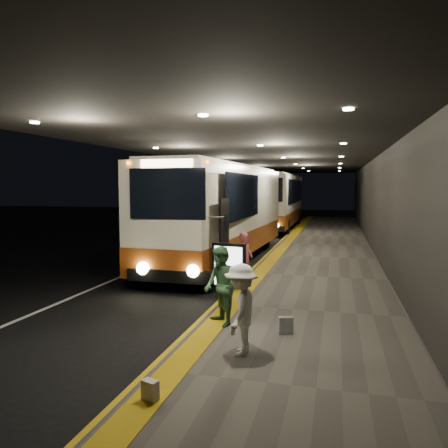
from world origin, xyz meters
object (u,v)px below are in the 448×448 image
at_px(bag_polka, 286,325).
at_px(info_sign, 229,267).
at_px(coach_second, 277,203).
at_px(stanchion_post, 229,281).
at_px(coach_main, 223,216).
at_px(passenger_waiting_white, 241,309).
at_px(passenger_boarding, 246,260).
at_px(passenger_waiting_green, 221,286).
at_px(bag_plain, 150,390).

xyz_separation_m(bag_polka, info_sign, (-1.41, 0.89, 0.96)).
bearing_deg(coach_second, stanchion_post, -85.63).
distance_m(coach_main, passenger_waiting_white, 10.65).
xyz_separation_m(coach_main, stanchion_post, (2.00, -6.93, -1.14)).
bearing_deg(stanchion_post, info_sign, -77.19).
distance_m(passenger_boarding, info_sign, 2.93).
bearing_deg(coach_main, stanchion_post, -71.55).
xyz_separation_m(coach_main, passenger_waiting_green, (2.24, -8.70, -0.86)).
distance_m(coach_second, passenger_boarding, 19.75).
height_order(passenger_waiting_white, stanchion_post, passenger_waiting_white).
relative_size(coach_main, passenger_waiting_white, 7.76).
bearing_deg(passenger_waiting_white, info_sign, -161.15).
relative_size(bag_polka, bag_plain, 1.20).
height_order(coach_main, bag_plain, coach_main).
distance_m(passenger_boarding, bag_polka, 4.16).
relative_size(coach_second, stanchion_post, 10.71).
bearing_deg(info_sign, coach_second, 103.86).
bearing_deg(passenger_waiting_green, stanchion_post, 148.80).
bearing_deg(coach_main, passenger_waiting_white, -71.18).
distance_m(passenger_waiting_green, passenger_waiting_white, 1.67).
bearing_deg(stanchion_post, passenger_waiting_white, -72.77).
bearing_deg(info_sign, stanchion_post, 111.89).
xyz_separation_m(coach_main, bag_plain, (2.15, -12.15, -1.57)).
xyz_separation_m(bag_polka, bag_plain, (-1.51, -3.23, -0.03)).
relative_size(coach_main, bag_plain, 43.38).
bearing_deg(coach_main, bag_polka, -65.34).
bearing_deg(bag_polka, coach_second, 97.99).
xyz_separation_m(passenger_waiting_green, bag_polka, (1.41, -0.22, -0.67)).
bearing_deg(passenger_waiting_white, passenger_boarding, -169.83).
distance_m(passenger_waiting_white, bag_plain, 2.25).
bearing_deg(passenger_boarding, bag_plain, -172.08).
relative_size(bag_plain, stanchion_post, 0.25).
height_order(passenger_boarding, info_sign, info_sign).
bearing_deg(stanchion_post, bag_polka, -50.16).
height_order(coach_second, stanchion_post, coach_second).
distance_m(coach_second, bag_plain, 26.79).
relative_size(passenger_waiting_green, bag_plain, 5.86).
relative_size(passenger_waiting_white, bag_polka, 4.68).
xyz_separation_m(passenger_waiting_white, bag_polka, (0.65, 1.26, -0.63)).
distance_m(passenger_waiting_green, info_sign, 0.73).
height_order(bag_polka, bag_plain, bag_polka).
xyz_separation_m(passenger_boarding, stanchion_post, (-0.05, -1.80, -0.24)).
relative_size(passenger_waiting_white, bag_plain, 5.59).
bearing_deg(bag_plain, bag_polka, 65.02).
bearing_deg(info_sign, passenger_boarding, 103.02).
height_order(passenger_boarding, passenger_waiting_green, passenger_waiting_green).
height_order(passenger_boarding, stanchion_post, passenger_boarding).
height_order(coach_second, passenger_waiting_white, coach_second).
height_order(coach_second, passenger_boarding, coach_second).
height_order(bag_polka, stanchion_post, stanchion_post).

